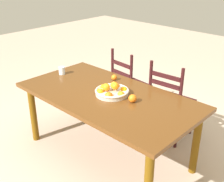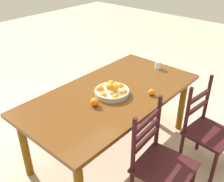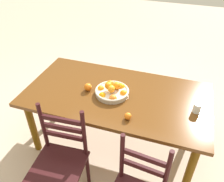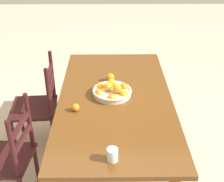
{
  "view_description": "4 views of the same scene",
  "coord_description": "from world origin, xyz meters",
  "px_view_note": "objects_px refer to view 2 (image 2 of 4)",
  "views": [
    {
      "loc": [
        1.84,
        -1.87,
        1.98
      ],
      "look_at": [
        0.04,
        0.03,
        0.77
      ],
      "focal_mm": 46.42,
      "sensor_mm": 36.0,
      "label": 1
    },
    {
      "loc": [
        1.69,
        1.48,
        2.03
      ],
      "look_at": [
        0.04,
        0.03,
        0.77
      ],
      "focal_mm": 41.81,
      "sensor_mm": 36.0,
      "label": 2
    },
    {
      "loc": [
        -0.55,
        1.78,
        2.15
      ],
      "look_at": [
        0.04,
        0.03,
        0.77
      ],
      "focal_mm": 36.96,
      "sensor_mm": 36.0,
      "label": 3
    },
    {
      "loc": [
        -2.26,
        0.05,
        2.11
      ],
      "look_at": [
        0.04,
        0.03,
        0.77
      ],
      "focal_mm": 49.22,
      "sensor_mm": 36.0,
      "label": 4
    }
  ],
  "objects_px": {
    "orange_loose_0": "(95,102)",
    "drinking_glass": "(158,65)",
    "fruit_bowl": "(112,91)",
    "chair_by_cabinet": "(206,131)",
    "orange_loose_1": "(151,92)",
    "dining_table": "(112,99)",
    "chair_near_window": "(160,163)"
  },
  "relations": [
    {
      "from": "chair_near_window",
      "to": "orange_loose_1",
      "type": "xyz_separation_m",
      "value": [
        -0.48,
        -0.43,
        0.3
      ]
    },
    {
      "from": "fruit_bowl",
      "to": "chair_by_cabinet",
      "type": "bearing_deg",
      "value": 119.65
    },
    {
      "from": "dining_table",
      "to": "fruit_bowl",
      "type": "bearing_deg",
      "value": 35.86
    },
    {
      "from": "chair_near_window",
      "to": "fruit_bowl",
      "type": "xyz_separation_m",
      "value": [
        -0.24,
        -0.72,
        0.31
      ]
    },
    {
      "from": "chair_near_window",
      "to": "fruit_bowl",
      "type": "relative_size",
      "value": 2.8
    },
    {
      "from": "chair_by_cabinet",
      "to": "drinking_glass",
      "type": "xyz_separation_m",
      "value": [
        -0.35,
        -0.81,
        0.35
      ]
    },
    {
      "from": "fruit_bowl",
      "to": "orange_loose_0",
      "type": "bearing_deg",
      "value": 3.22
    },
    {
      "from": "dining_table",
      "to": "chair_near_window",
      "type": "relative_size",
      "value": 1.94
    },
    {
      "from": "chair_near_window",
      "to": "drinking_glass",
      "type": "height_order",
      "value": "chair_near_window"
    },
    {
      "from": "dining_table",
      "to": "fruit_bowl",
      "type": "height_order",
      "value": "fruit_bowl"
    },
    {
      "from": "dining_table",
      "to": "drinking_glass",
      "type": "height_order",
      "value": "drinking_glass"
    },
    {
      "from": "fruit_bowl",
      "to": "drinking_glass",
      "type": "relative_size",
      "value": 3.8
    },
    {
      "from": "orange_loose_0",
      "to": "drinking_glass",
      "type": "distance_m",
      "value": 1.07
    },
    {
      "from": "dining_table",
      "to": "fruit_bowl",
      "type": "distance_m",
      "value": 0.13
    },
    {
      "from": "chair_by_cabinet",
      "to": "fruit_bowl",
      "type": "relative_size",
      "value": 2.7
    },
    {
      "from": "orange_loose_0",
      "to": "orange_loose_1",
      "type": "bearing_deg",
      "value": 150.69
    },
    {
      "from": "orange_loose_0",
      "to": "dining_table",
      "type": "bearing_deg",
      "value": -171.95
    },
    {
      "from": "orange_loose_0",
      "to": "drinking_glass",
      "type": "height_order",
      "value": "drinking_glass"
    },
    {
      "from": "dining_table",
      "to": "chair_near_window",
      "type": "height_order",
      "value": "chair_near_window"
    },
    {
      "from": "fruit_bowl",
      "to": "drinking_glass",
      "type": "xyz_separation_m",
      "value": [
        -0.82,
        0.01,
        0.01
      ]
    },
    {
      "from": "dining_table",
      "to": "orange_loose_0",
      "type": "relative_size",
      "value": 23.78
    },
    {
      "from": "dining_table",
      "to": "orange_loose_0",
      "type": "xyz_separation_m",
      "value": [
        0.29,
        0.04,
        0.12
      ]
    },
    {
      "from": "chair_by_cabinet",
      "to": "orange_loose_1",
      "type": "height_order",
      "value": "chair_by_cabinet"
    },
    {
      "from": "dining_table",
      "to": "chair_by_cabinet",
      "type": "xyz_separation_m",
      "value": [
        -0.43,
        0.84,
        -0.22
      ]
    },
    {
      "from": "chair_near_window",
      "to": "chair_by_cabinet",
      "type": "bearing_deg",
      "value": -11.67
    },
    {
      "from": "dining_table",
      "to": "orange_loose_0",
      "type": "bearing_deg",
      "value": 8.05
    },
    {
      "from": "dining_table",
      "to": "drinking_glass",
      "type": "distance_m",
      "value": 0.79
    },
    {
      "from": "chair_by_cabinet",
      "to": "orange_loose_0",
      "type": "height_order",
      "value": "chair_by_cabinet"
    },
    {
      "from": "orange_loose_0",
      "to": "orange_loose_1",
      "type": "xyz_separation_m",
      "value": [
        -0.5,
        0.28,
        -0.01
      ]
    },
    {
      "from": "chair_by_cabinet",
      "to": "orange_loose_0",
      "type": "xyz_separation_m",
      "value": [
        0.72,
        -0.8,
        0.34
      ]
    },
    {
      "from": "chair_by_cabinet",
      "to": "orange_loose_1",
      "type": "relative_size",
      "value": 14.68
    },
    {
      "from": "dining_table",
      "to": "orange_loose_0",
      "type": "distance_m",
      "value": 0.32
    }
  ]
}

